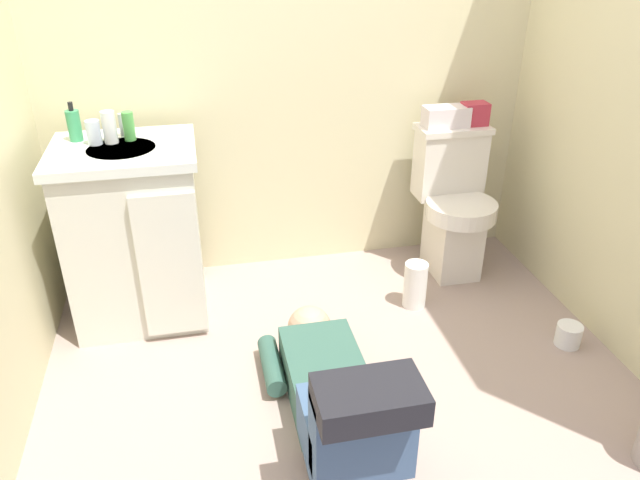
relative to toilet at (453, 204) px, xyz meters
name	(u,v)px	position (x,y,z in m)	size (l,w,h in m)	color
ground_plane	(339,377)	(-0.77, -0.73, -0.39)	(2.87, 2.97, 0.04)	#A48D81
wall_back	(291,30)	(-0.77, 0.30, 0.83)	(2.53, 0.08, 2.40)	beige
toilet	(453,204)	(0.00, 0.00, 0.00)	(0.36, 0.46, 0.75)	silver
vanity_cabinet	(136,233)	(-1.56, -0.10, 0.05)	(0.60, 0.53, 0.82)	beige
faucet	(122,125)	(-1.56, 0.05, 0.50)	(0.02, 0.02, 0.10)	silver
person_plumber	(336,393)	(-0.86, -1.03, -0.19)	(0.39, 1.06, 0.52)	#33594C
tissue_box	(446,117)	(-0.05, 0.09, 0.43)	(0.22, 0.11, 0.10)	silver
toiletry_bag	(475,114)	(0.10, 0.09, 0.44)	(0.12, 0.09, 0.11)	#B22D3F
soap_dispenser	(74,125)	(-1.75, 0.03, 0.52)	(0.06, 0.06, 0.17)	#38955B
bottle_clear	(94,132)	(-1.67, -0.04, 0.50)	(0.06, 0.06, 0.10)	silver
bottle_white	(109,127)	(-1.60, -0.03, 0.52)	(0.06, 0.06, 0.14)	white
bottle_green	(129,126)	(-1.53, -0.01, 0.51)	(0.05, 0.05, 0.12)	green
paper_towel_roll	(415,285)	(-0.30, -0.32, -0.25)	(0.11, 0.11, 0.23)	white
toilet_paper_roll	(568,335)	(0.25, -0.75, -0.32)	(0.11, 0.11, 0.10)	white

